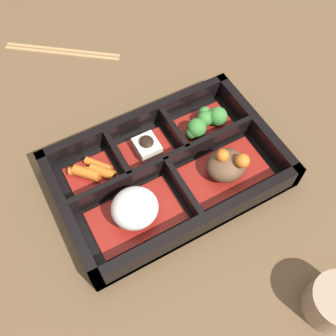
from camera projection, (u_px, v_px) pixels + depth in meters
The scene contains 10 objects.
ground_plane at pixel (168, 177), 0.58m from camera, with size 3.00×3.00×0.00m, color brown.
bento_base at pixel (168, 175), 0.58m from camera, with size 0.32×0.21×0.01m.
bento_rim at pixel (167, 168), 0.56m from camera, with size 0.32×0.21×0.04m.
bowl_stew at pixel (226, 167), 0.56m from camera, with size 0.12×0.08×0.05m.
bowl_rice at pixel (135, 210), 0.52m from camera, with size 0.12×0.08×0.05m.
bowl_greens at pixel (205, 122), 0.60m from camera, with size 0.09×0.06×0.04m.
bowl_tofu at pixel (147, 148), 0.58m from camera, with size 0.07×0.06×0.03m.
bowl_carrots at pixel (92, 173), 0.56m from camera, with size 0.07×0.06×0.02m.
tea_cup at pixel (335, 302), 0.46m from camera, with size 0.07×0.07×0.05m.
chopsticks at pixel (62, 50), 0.72m from camera, with size 0.18×0.14×0.01m.
Camera 1 is at (0.14, 0.25, 0.50)m, focal length 42.00 mm.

